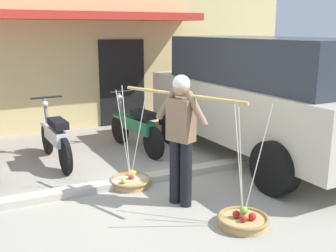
{
  "coord_description": "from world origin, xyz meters",
  "views": [
    {
      "loc": [
        -1.99,
        -4.55,
        2.24
      ],
      "look_at": [
        0.57,
        0.6,
        0.85
      ],
      "focal_mm": 43.1,
      "sensor_mm": 36.0,
      "label": 1
    }
  ],
  "objects_px": {
    "fruit_vendor": "(181,132)",
    "wooden_crate": "(166,130)",
    "motorcycle_third_in_row": "(55,138)",
    "fruit_basket_left_side": "(131,181)",
    "parked_truck": "(262,94)",
    "fruit_basket_right_side": "(243,220)",
    "motorcycle_end_of_row": "(136,127)"
  },
  "relations": [
    {
      "from": "wooden_crate",
      "to": "fruit_basket_left_side",
      "type": "bearing_deg",
      "value": -127.29
    },
    {
      "from": "fruit_basket_right_side",
      "to": "wooden_crate",
      "type": "relative_size",
      "value": 3.3
    },
    {
      "from": "fruit_vendor",
      "to": "wooden_crate",
      "type": "xyz_separation_m",
      "value": [
        1.3,
        3.05,
        -0.82
      ]
    },
    {
      "from": "fruit_vendor",
      "to": "wooden_crate",
      "type": "distance_m",
      "value": 3.42
    },
    {
      "from": "fruit_basket_left_side",
      "to": "parked_truck",
      "type": "height_order",
      "value": "parked_truck"
    },
    {
      "from": "motorcycle_end_of_row",
      "to": "wooden_crate",
      "type": "height_order",
      "value": "motorcycle_end_of_row"
    },
    {
      "from": "motorcycle_third_in_row",
      "to": "fruit_vendor",
      "type": "bearing_deg",
      "value": -64.92
    },
    {
      "from": "parked_truck",
      "to": "motorcycle_end_of_row",
      "type": "bearing_deg",
      "value": 145.36
    },
    {
      "from": "parked_truck",
      "to": "wooden_crate",
      "type": "distance_m",
      "value": 2.32
    },
    {
      "from": "fruit_vendor",
      "to": "fruit_basket_left_side",
      "type": "height_order",
      "value": "fruit_vendor"
    },
    {
      "from": "fruit_basket_left_side",
      "to": "wooden_crate",
      "type": "relative_size",
      "value": 3.3
    },
    {
      "from": "wooden_crate",
      "to": "parked_truck",
      "type": "bearing_deg",
      "value": -63.88
    },
    {
      "from": "fruit_vendor",
      "to": "motorcycle_end_of_row",
      "type": "bearing_deg",
      "value": 81.18
    },
    {
      "from": "fruit_basket_left_side",
      "to": "fruit_basket_right_side",
      "type": "relative_size",
      "value": 1.0
    },
    {
      "from": "parked_truck",
      "to": "fruit_basket_right_side",
      "type": "bearing_deg",
      "value": -132.57
    },
    {
      "from": "fruit_vendor",
      "to": "motorcycle_third_in_row",
      "type": "bearing_deg",
      "value": 115.08
    },
    {
      "from": "fruit_basket_left_side",
      "to": "parked_truck",
      "type": "relative_size",
      "value": 0.3
    },
    {
      "from": "fruit_vendor",
      "to": "motorcycle_third_in_row",
      "type": "xyz_separation_m",
      "value": [
        -1.12,
        2.39,
        -0.53
      ]
    },
    {
      "from": "fruit_basket_right_side",
      "to": "parked_truck",
      "type": "distance_m",
      "value": 2.95
    },
    {
      "from": "fruit_basket_right_side",
      "to": "wooden_crate",
      "type": "xyz_separation_m",
      "value": [
        0.94,
        3.92,
        0.08
      ]
    },
    {
      "from": "motorcycle_third_in_row",
      "to": "parked_truck",
      "type": "distance_m",
      "value": 3.63
    },
    {
      "from": "fruit_basket_right_side",
      "to": "parked_truck",
      "type": "bearing_deg",
      "value": 47.43
    },
    {
      "from": "fruit_basket_right_side",
      "to": "motorcycle_third_in_row",
      "type": "relative_size",
      "value": 0.8
    },
    {
      "from": "fruit_basket_left_side",
      "to": "motorcycle_end_of_row",
      "type": "relative_size",
      "value": 0.8
    },
    {
      "from": "fruit_basket_right_side",
      "to": "motorcycle_end_of_row",
      "type": "xyz_separation_m",
      "value": [
        0.02,
        3.31,
        0.38
      ]
    },
    {
      "from": "fruit_basket_right_side",
      "to": "motorcycle_third_in_row",
      "type": "height_order",
      "value": "fruit_basket_right_side"
    },
    {
      "from": "fruit_basket_left_side",
      "to": "wooden_crate",
      "type": "xyz_separation_m",
      "value": [
        1.66,
        2.18,
        0.08
      ]
    },
    {
      "from": "motorcycle_third_in_row",
      "to": "parked_truck",
      "type": "relative_size",
      "value": 0.38
    },
    {
      "from": "fruit_vendor",
      "to": "wooden_crate",
      "type": "height_order",
      "value": "fruit_vendor"
    },
    {
      "from": "fruit_basket_right_side",
      "to": "motorcycle_end_of_row",
      "type": "distance_m",
      "value": 3.33
    },
    {
      "from": "fruit_vendor",
      "to": "parked_truck",
      "type": "bearing_deg",
      "value": 27.57
    },
    {
      "from": "wooden_crate",
      "to": "fruit_vendor",
      "type": "bearing_deg",
      "value": -113.09
    }
  ]
}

